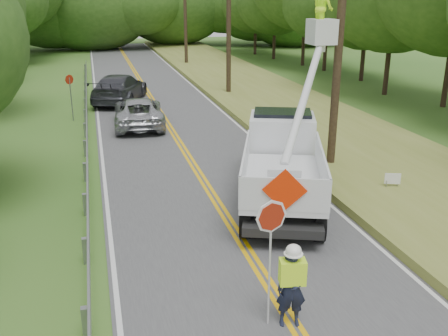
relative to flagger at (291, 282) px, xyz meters
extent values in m
plane|color=#2E5F1C|center=(0.08, -0.39, -1.00)|extent=(140.00, 140.00, 0.00)
cube|color=#464648|center=(0.08, 13.61, -0.99)|extent=(7.20, 96.00, 0.02)
cube|color=#F9B60B|center=(-0.02, 13.61, -0.97)|extent=(0.12, 96.00, 0.00)
cube|color=#F9B60B|center=(0.18, 13.61, -0.97)|extent=(0.12, 96.00, 0.00)
cube|color=silver|center=(-3.37, 13.61, -0.97)|extent=(0.12, 96.00, 0.00)
cube|color=silver|center=(3.53, 13.61, -0.97)|extent=(0.12, 96.00, 0.00)
cube|color=gray|center=(-4.02, 0.61, -0.65)|extent=(0.12, 0.14, 0.70)
cube|color=gray|center=(-4.02, 3.61, -0.65)|extent=(0.12, 0.14, 0.70)
cube|color=gray|center=(-4.02, 6.61, -0.65)|extent=(0.12, 0.14, 0.70)
cube|color=gray|center=(-4.02, 9.61, -0.65)|extent=(0.12, 0.14, 0.70)
cube|color=gray|center=(-4.02, 12.61, -0.65)|extent=(0.12, 0.14, 0.70)
cube|color=gray|center=(-4.02, 15.61, -0.65)|extent=(0.12, 0.14, 0.70)
cube|color=gray|center=(-4.02, 18.61, -0.65)|extent=(0.12, 0.14, 0.70)
cube|color=gray|center=(-4.02, 21.61, -0.65)|extent=(0.12, 0.14, 0.70)
cube|color=gray|center=(-4.02, 24.61, -0.65)|extent=(0.12, 0.14, 0.70)
cube|color=gray|center=(-4.02, 27.61, -0.65)|extent=(0.12, 0.14, 0.70)
cube|color=gray|center=(-4.02, 30.61, -0.65)|extent=(0.12, 0.14, 0.70)
cube|color=gray|center=(-4.02, 33.61, -0.65)|extent=(0.12, 0.14, 0.70)
cube|color=gray|center=(-4.02, 36.61, -0.65)|extent=(0.12, 0.14, 0.70)
cube|color=gray|center=(-3.92, 14.61, -0.40)|extent=(0.05, 48.00, 0.34)
cylinder|color=black|center=(5.08, 8.61, 4.00)|extent=(0.30, 0.30, 10.00)
cylinder|color=black|center=(5.08, 23.61, 4.00)|extent=(0.30, 0.30, 10.00)
cylinder|color=black|center=(5.08, 38.61, 4.00)|extent=(0.30, 0.30, 10.00)
cube|color=olive|center=(7.18, 13.61, -0.85)|extent=(7.00, 96.00, 0.30)
cylinder|color=#332319|center=(-10.77, 42.88, 0.74)|extent=(0.32, 0.32, 3.48)
cylinder|color=#332319|center=(-10.29, 49.80, 1.02)|extent=(0.32, 0.32, 4.04)
cylinder|color=#332319|center=(16.59, 17.21, 1.09)|extent=(0.32, 0.32, 4.16)
cylinder|color=#332319|center=(15.29, 21.48, 0.95)|extent=(0.32, 0.32, 3.90)
cylinder|color=#332319|center=(16.58, 26.94, 0.66)|extent=(0.32, 0.32, 3.32)
ellipsoid|color=#2B4F18|center=(16.58, 26.94, 4.72)|extent=(7.75, 7.75, 6.82)
cylinder|color=#332319|center=(16.11, 32.53, 0.71)|extent=(0.32, 0.32, 3.40)
ellipsoid|color=#2B4F18|center=(16.11, 32.53, 4.86)|extent=(7.94, 7.94, 6.99)
cylinder|color=#332319|center=(15.64, 36.18, 1.17)|extent=(0.32, 0.32, 4.33)
cylinder|color=#332319|center=(14.67, 41.36, 0.69)|extent=(0.32, 0.32, 3.36)
cylinder|color=#332319|center=(14.14, 45.93, 0.60)|extent=(0.32, 0.32, 3.18)
ellipsoid|color=#2B4F18|center=(14.14, 45.93, 4.49)|extent=(7.43, 7.43, 6.54)
ellipsoid|color=#2B4F18|center=(-12.06, 56.89, 4.50)|extent=(10.11, 7.58, 7.58)
ellipsoid|color=#2B4F18|center=(-7.24, 56.02, 4.50)|extent=(14.26, 10.70, 10.70)
ellipsoid|color=#2B4F18|center=(-2.90, 55.75, 4.50)|extent=(15.43, 11.57, 11.57)
ellipsoid|color=#2B4F18|center=(2.54, 54.01, 4.50)|extent=(10.28, 7.71, 7.71)
ellipsoid|color=#2B4F18|center=(7.15, 57.40, 4.50)|extent=(14.50, 10.87, 10.87)
ellipsoid|color=#2B4F18|center=(13.60, 56.59, 4.50)|extent=(10.77, 8.08, 8.08)
ellipsoid|color=#2B4F18|center=(17.52, 55.69, 4.50)|extent=(13.42, 10.06, 10.06)
ellipsoid|color=#2B4F18|center=(22.22, 53.68, 4.50)|extent=(15.89, 11.91, 11.91)
imported|color=#191E33|center=(0.01, 0.00, -0.14)|extent=(0.68, 0.51, 1.67)
cube|color=#C5FF20|center=(0.01, 0.00, 0.24)|extent=(0.56, 0.40, 0.51)
ellipsoid|color=white|center=(0.01, 0.00, 0.71)|extent=(0.31, 0.31, 0.25)
cylinder|color=#B7B7B7|center=(-0.42, 0.13, 0.20)|extent=(0.04, 0.04, 2.34)
cylinder|color=maroon|center=(-0.42, 0.13, 1.42)|extent=(0.66, 0.16, 0.67)
cylinder|color=black|center=(0.27, 3.98, -0.49)|extent=(0.62, 1.01, 0.97)
cylinder|color=black|center=(2.17, 3.29, -0.49)|extent=(0.62, 1.01, 0.97)
cylinder|color=black|center=(0.97, 5.87, -0.49)|extent=(0.62, 1.01, 0.97)
cylinder|color=black|center=(2.86, 5.18, -0.49)|extent=(0.62, 1.01, 0.97)
cylinder|color=black|center=(1.84, 8.24, -0.49)|extent=(0.62, 1.01, 0.97)
cylinder|color=black|center=(3.73, 7.54, -0.49)|extent=(0.62, 1.01, 0.97)
cube|color=black|center=(2.02, 5.81, -0.42)|extent=(4.21, 6.79, 0.25)
cube|color=white|center=(1.78, 5.15, 0.08)|extent=(3.78, 5.15, 0.22)
cube|color=white|center=(0.71, 5.54, 0.59)|extent=(1.66, 4.37, 0.91)
cube|color=white|center=(2.85, 4.75, 0.59)|extent=(1.66, 4.37, 0.91)
cube|color=white|center=(0.98, 2.99, 0.59)|extent=(2.20, 0.86, 0.91)
cube|color=white|center=(2.96, 8.36, 0.38)|extent=(2.79, 2.58, 1.81)
cube|color=black|center=(3.03, 8.55, 1.04)|extent=(2.34, 1.93, 0.76)
cube|color=white|center=(1.39, 4.11, 0.59)|extent=(1.16, 1.16, 0.81)
cube|color=white|center=(4.38, 8.61, 4.15)|extent=(0.86, 0.86, 0.86)
imported|color=#C5FF20|center=(4.38, 8.61, 4.95)|extent=(0.62, 0.80, 1.65)
cube|color=red|center=(0.96, 2.92, 0.74)|extent=(1.08, 0.43, 1.14)
imported|color=#AAACB1|center=(-1.36, 17.15, -0.26)|extent=(2.69, 5.29, 1.43)
imported|color=#3A3B43|center=(-1.92, 23.44, -0.12)|extent=(4.16, 6.33, 1.70)
cylinder|color=gray|center=(-4.64, 19.13, 0.15)|extent=(0.06, 0.06, 2.29)
cylinder|color=maroon|center=(-4.64, 19.13, 1.19)|extent=(0.42, 0.35, 0.52)
cube|color=white|center=(5.91, 5.71, -0.42)|extent=(0.51, 0.20, 0.37)
cylinder|color=gray|center=(5.70, 5.71, -0.73)|extent=(0.02, 0.02, 0.53)
cylinder|color=gray|center=(6.12, 5.71, -0.73)|extent=(0.02, 0.02, 0.53)
camera|label=1|loc=(-3.48, -8.06, 5.43)|focal=40.40mm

